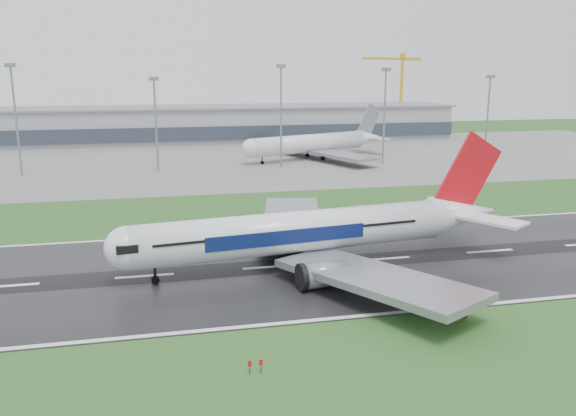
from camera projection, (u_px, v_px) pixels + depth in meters
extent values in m
plane|color=#23501D|center=(270.00, 268.00, 95.05)|extent=(520.00, 520.00, 0.00)
cube|color=black|center=(270.00, 267.00, 95.04)|extent=(400.00, 45.00, 0.10)
cube|color=slate|center=(207.00, 159.00, 213.85)|extent=(400.00, 130.00, 0.08)
cube|color=gray|center=(196.00, 124.00, 269.16)|extent=(240.00, 36.00, 15.00)
cylinder|color=gray|center=(16.00, 123.00, 174.06)|extent=(0.64, 0.64, 32.61)
cylinder|color=gray|center=(156.00, 127.00, 183.12)|extent=(0.64, 0.64, 28.64)
cylinder|color=gray|center=(281.00, 119.00, 191.17)|extent=(0.64, 0.64, 32.51)
cylinder|color=gray|center=(384.00, 118.00, 198.90)|extent=(0.64, 0.64, 31.48)
cylinder|color=gray|center=(487.00, 120.00, 207.43)|extent=(0.64, 0.64, 29.09)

